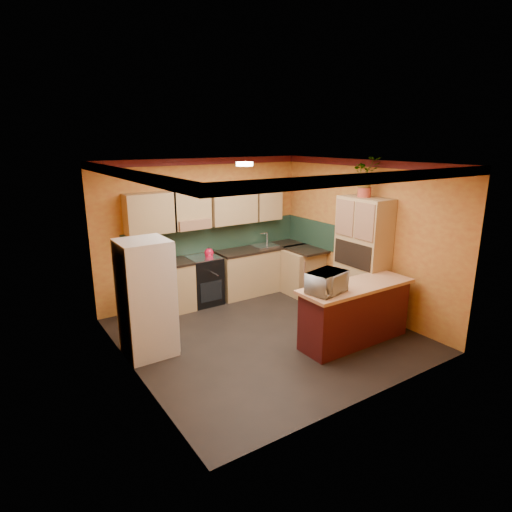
{
  "coord_description": "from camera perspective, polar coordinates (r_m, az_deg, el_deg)",
  "views": [
    {
      "loc": [
        -3.59,
        -5.14,
        3.03
      ],
      "look_at": [
        0.11,
        0.45,
        1.2
      ],
      "focal_mm": 30.0,
      "sensor_mm": 36.0,
      "label": 1
    }
  ],
  "objects": [
    {
      "name": "room_shell",
      "position": [
        6.58,
        0.14,
        7.07
      ],
      "size": [
        4.24,
        4.24,
        2.72
      ],
      "color": "black",
      "rests_on": "ground"
    },
    {
      "name": "base_cabinets_back",
      "position": [
        8.44,
        -3.17,
        -2.59
      ],
      "size": [
        3.65,
        0.6,
        0.88
      ],
      "primitive_type": "cube",
      "color": "tan",
      "rests_on": "ground"
    },
    {
      "name": "countertop_back",
      "position": [
        8.31,
        -3.21,
        0.43
      ],
      "size": [
        3.65,
        0.62,
        0.04
      ],
      "primitive_type": "cube",
      "color": "black",
      "rests_on": "base_cabinets_back"
    },
    {
      "name": "stove",
      "position": [
        8.15,
        -6.96,
        -3.22
      ],
      "size": [
        0.58,
        0.58,
        0.91
      ],
      "primitive_type": "cube",
      "color": "black",
      "rests_on": "ground"
    },
    {
      "name": "kettle",
      "position": [
        8.0,
        -6.29,
        0.5
      ],
      "size": [
        0.21,
        0.21,
        0.18
      ],
      "primitive_type": null,
      "rotation": [
        0.0,
        0.0,
        -0.28
      ],
      "color": "red",
      "rests_on": "stove"
    },
    {
      "name": "sink",
      "position": [
        8.7,
        1.19,
        1.37
      ],
      "size": [
        0.48,
        0.4,
        0.03
      ],
      "primitive_type": "cube",
      "color": "silver",
      "rests_on": "countertop_back"
    },
    {
      "name": "base_cabinets_right",
      "position": [
        8.71,
        6.57,
        -2.1
      ],
      "size": [
        0.6,
        0.8,
        0.88
      ],
      "primitive_type": "cube",
      "color": "tan",
      "rests_on": "ground"
    },
    {
      "name": "countertop_right",
      "position": [
        8.59,
        6.66,
        0.83
      ],
      "size": [
        0.62,
        0.8,
        0.04
      ],
      "primitive_type": "cube",
      "color": "black",
      "rests_on": "base_cabinets_right"
    },
    {
      "name": "fridge",
      "position": [
        6.29,
        -14.46,
        -5.48
      ],
      "size": [
        0.68,
        0.66,
        1.7
      ],
      "primitive_type": "cube",
      "color": "silver",
      "rests_on": "ground"
    },
    {
      "name": "pantry",
      "position": [
        7.58,
        13.96,
        -0.3
      ],
      "size": [
        0.48,
        0.9,
        2.1
      ],
      "primitive_type": "cube",
      "color": "tan",
      "rests_on": "ground"
    },
    {
      "name": "fern_pot",
      "position": [
        7.4,
        14.24,
        8.24
      ],
      "size": [
        0.22,
        0.22,
        0.16
      ],
      "primitive_type": "cylinder",
      "color": "#A43B27",
      "rests_on": "pantry"
    },
    {
      "name": "fern",
      "position": [
        7.37,
        14.41,
        10.8
      ],
      "size": [
        0.56,
        0.52,
        0.5
      ],
      "primitive_type": "imported",
      "rotation": [
        0.0,
        0.0,
        -0.35
      ],
      "color": "tan",
      "rests_on": "fern_pot"
    },
    {
      "name": "breakfast_bar",
      "position": [
        6.76,
        13.03,
        -7.66
      ],
      "size": [
        1.8,
        0.55,
        0.88
      ],
      "primitive_type": "cube",
      "color": "#481310",
      "rests_on": "ground"
    },
    {
      "name": "bar_top",
      "position": [
        6.59,
        13.28,
        -3.93
      ],
      "size": [
        1.9,
        0.65,
        0.05
      ],
      "primitive_type": "cube",
      "color": "tan",
      "rests_on": "breakfast_bar"
    },
    {
      "name": "microwave",
      "position": [
        6.12,
        9.41,
        -3.46
      ],
      "size": [
        0.63,
        0.49,
        0.31
      ],
      "primitive_type": "imported",
      "rotation": [
        0.0,
        0.0,
        0.22
      ],
      "color": "silver",
      "rests_on": "bar_top"
    }
  ]
}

